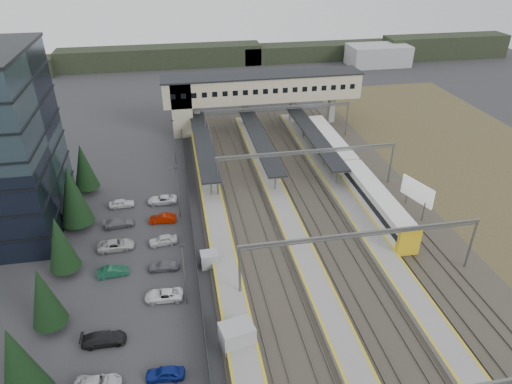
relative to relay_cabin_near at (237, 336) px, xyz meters
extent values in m
plane|color=#2B2B2D|center=(3.37, 14.88, -1.36)|extent=(220.00, 220.00, 0.00)
cone|color=black|center=(-18.63, -3.12, 3.74)|extent=(4.26, 4.26, 8.20)
cylinder|color=black|center=(-18.63, 5.88, -0.76)|extent=(0.44, 0.44, 1.20)
cone|color=black|center=(-18.63, 5.88, 3.04)|extent=(3.54, 3.54, 6.80)
cylinder|color=black|center=(-18.63, 14.88, -0.76)|extent=(0.44, 0.44, 1.20)
cone|color=black|center=(-18.63, 14.88, 3.14)|extent=(3.64, 3.64, 7.00)
cylinder|color=black|center=(-18.63, 24.88, -0.76)|extent=(0.44, 0.44, 1.20)
cone|color=black|center=(-18.63, 24.88, 3.89)|extent=(4.42, 4.42, 8.50)
cylinder|color=black|center=(-18.63, 34.88, -0.76)|extent=(0.44, 0.44, 1.20)
cone|color=black|center=(-18.63, 34.88, 3.24)|extent=(3.74, 3.74, 7.20)
imported|color=silver|center=(-13.13, -2.52, -0.77)|extent=(4.39, 2.33, 1.17)
imported|color=black|center=(-13.13, 2.78, -0.72)|extent=(4.41, 1.81, 1.28)
imported|color=#185037|center=(-13.13, 13.38, -0.75)|extent=(3.78, 1.63, 1.21)
imported|color=#B1B1B1|center=(-13.13, 18.68, -0.71)|extent=(4.74, 2.34, 1.29)
imported|color=slate|center=(-13.13, 23.98, -0.75)|extent=(4.36, 2.14, 1.22)
imported|color=silver|center=(-13.13, 29.28, -0.73)|extent=(3.77, 1.65, 1.26)
imported|color=navy|center=(-7.13, -2.52, -0.75)|extent=(3.72, 1.79, 1.23)
imported|color=white|center=(-7.13, 8.08, -0.77)|extent=(4.41, 2.30, 1.18)
imported|color=slate|center=(-7.13, 13.38, -0.80)|extent=(3.91, 1.81, 1.11)
imported|color=silver|center=(-7.13, 18.68, -0.72)|extent=(3.87, 1.86, 1.28)
imported|color=#991702|center=(-7.13, 23.98, -0.73)|extent=(3.91, 1.66, 1.25)
imported|color=silver|center=(-7.13, 29.28, -0.75)|extent=(4.54, 2.34, 1.23)
cylinder|color=slate|center=(-4.63, 6.88, 2.64)|extent=(0.16, 0.16, 8.00)
cube|color=black|center=(-4.63, 6.88, 6.64)|extent=(0.50, 0.25, 0.15)
cylinder|color=slate|center=(-4.63, 24.88, 2.64)|extent=(0.16, 0.16, 8.00)
cube|color=black|center=(-4.63, 24.88, 6.64)|extent=(0.50, 0.25, 0.15)
cylinder|color=slate|center=(-4.63, 42.88, 2.64)|extent=(0.16, 0.16, 8.00)
cube|color=black|center=(-4.63, 42.88, 6.64)|extent=(0.50, 0.25, 0.15)
cube|color=#26282B|center=(-3.13, 19.88, -0.36)|extent=(0.08, 90.00, 2.00)
cube|color=#9C9EA1|center=(0.00, 0.00, 0.00)|extent=(3.66, 2.97, 2.72)
cube|color=#9C9EA1|center=(-1.49, 13.06, -0.39)|extent=(2.19, 1.85, 1.94)
cube|color=#352F2A|center=(15.37, 19.88, -1.26)|extent=(34.00, 90.00, 0.20)
cube|color=#59544C|center=(2.65, 19.88, -1.08)|extent=(0.08, 90.00, 0.14)
cube|color=#59544C|center=(4.09, 19.88, -1.08)|extent=(0.08, 90.00, 0.14)
cube|color=#59544C|center=(6.65, 19.88, -1.08)|extent=(0.08, 90.00, 0.14)
cube|color=#59544C|center=(8.09, 19.88, -1.08)|extent=(0.08, 90.00, 0.14)
cube|color=#59544C|center=(12.65, 19.88, -1.08)|extent=(0.08, 90.00, 0.14)
cube|color=#59544C|center=(14.09, 19.88, -1.08)|extent=(0.08, 90.00, 0.14)
cube|color=#59544C|center=(16.65, 19.88, -1.08)|extent=(0.08, 90.00, 0.14)
cube|color=#59544C|center=(18.09, 19.88, -1.08)|extent=(0.08, 90.00, 0.14)
cube|color=#59544C|center=(22.65, 19.88, -1.08)|extent=(0.08, 90.00, 0.14)
cube|color=#59544C|center=(24.09, 19.88, -1.08)|extent=(0.08, 90.00, 0.14)
cube|color=#59544C|center=(26.65, 19.88, -1.08)|extent=(0.08, 90.00, 0.14)
cube|color=#59544C|center=(28.09, 19.88, -1.08)|extent=(0.08, 90.00, 0.14)
cube|color=gray|center=(0.37, 19.88, -0.91)|extent=(3.20, 82.00, 0.90)
cube|color=gold|center=(-1.08, 19.88, -0.45)|extent=(0.25, 82.00, 0.02)
cube|color=gold|center=(1.82, 19.88, -0.45)|extent=(0.25, 82.00, 0.02)
cube|color=gray|center=(10.37, 19.88, -0.91)|extent=(3.20, 82.00, 0.90)
cube|color=gold|center=(8.92, 19.88, -0.45)|extent=(0.25, 82.00, 0.02)
cube|color=gold|center=(11.82, 19.88, -0.45)|extent=(0.25, 82.00, 0.02)
cube|color=gray|center=(20.37, 19.88, -0.91)|extent=(3.20, 82.00, 0.90)
cube|color=gold|center=(18.92, 19.88, -0.45)|extent=(0.25, 82.00, 0.02)
cube|color=gold|center=(21.82, 19.88, -0.45)|extent=(0.25, 82.00, 0.02)
cube|color=black|center=(0.37, 41.88, 2.64)|extent=(3.00, 30.00, 0.25)
cube|color=slate|center=(0.37, 41.88, 2.49)|extent=(3.10, 30.00, 0.12)
cylinder|color=slate|center=(0.37, 28.88, 1.04)|extent=(0.20, 0.20, 3.10)
cylinder|color=slate|center=(0.37, 35.38, 1.04)|extent=(0.20, 0.20, 3.10)
cylinder|color=slate|center=(0.37, 41.88, 1.04)|extent=(0.20, 0.20, 3.10)
cylinder|color=slate|center=(0.37, 48.38, 1.04)|extent=(0.20, 0.20, 3.10)
cylinder|color=slate|center=(0.37, 54.88, 1.04)|extent=(0.20, 0.20, 3.10)
cube|color=black|center=(10.37, 41.88, 2.64)|extent=(3.00, 30.00, 0.25)
cube|color=slate|center=(10.37, 41.88, 2.49)|extent=(3.10, 30.00, 0.12)
cylinder|color=slate|center=(10.37, 28.88, 1.04)|extent=(0.20, 0.20, 3.10)
cylinder|color=slate|center=(10.37, 35.38, 1.04)|extent=(0.20, 0.20, 3.10)
cylinder|color=slate|center=(10.37, 41.88, 1.04)|extent=(0.20, 0.20, 3.10)
cylinder|color=slate|center=(10.37, 48.38, 1.04)|extent=(0.20, 0.20, 3.10)
cylinder|color=slate|center=(10.37, 54.88, 1.04)|extent=(0.20, 0.20, 3.10)
cube|color=black|center=(20.37, 41.88, 2.64)|extent=(3.00, 30.00, 0.25)
cube|color=slate|center=(20.37, 41.88, 2.49)|extent=(3.10, 30.00, 0.12)
cylinder|color=slate|center=(20.37, 28.88, 1.04)|extent=(0.20, 0.20, 3.10)
cylinder|color=slate|center=(20.37, 35.38, 1.04)|extent=(0.20, 0.20, 3.10)
cylinder|color=slate|center=(20.37, 41.88, 1.04)|extent=(0.20, 0.20, 3.10)
cylinder|color=slate|center=(20.37, 48.38, 1.04)|extent=(0.20, 0.20, 3.10)
cylinder|color=slate|center=(20.37, 54.88, 1.04)|extent=(0.20, 0.20, 3.10)
cube|color=#A19880|center=(13.87, 56.88, 7.14)|extent=(40.00, 6.00, 5.00)
cube|color=black|center=(13.87, 56.88, 9.69)|extent=(40.40, 6.40, 0.30)
cube|color=#A19880|center=(-2.63, 56.88, 4.14)|extent=(4.00, 6.00, 11.00)
cube|color=black|center=(-4.13, 53.86, 7.24)|extent=(1.00, 0.06, 1.00)
cube|color=black|center=(-2.13, 53.86, 7.24)|extent=(1.00, 0.06, 1.00)
cube|color=black|center=(-0.13, 53.86, 7.24)|extent=(1.00, 0.06, 1.00)
cube|color=black|center=(1.87, 53.86, 7.24)|extent=(1.00, 0.06, 1.00)
cube|color=black|center=(3.87, 53.86, 7.24)|extent=(1.00, 0.06, 1.00)
cube|color=black|center=(5.87, 53.86, 7.24)|extent=(1.00, 0.06, 1.00)
cube|color=black|center=(7.87, 53.86, 7.24)|extent=(1.00, 0.06, 1.00)
cube|color=black|center=(9.87, 53.86, 7.24)|extent=(1.00, 0.06, 1.00)
cube|color=black|center=(11.87, 53.86, 7.24)|extent=(1.00, 0.06, 1.00)
cube|color=black|center=(13.87, 53.86, 7.24)|extent=(1.00, 0.06, 1.00)
cube|color=black|center=(15.87, 53.86, 7.24)|extent=(1.00, 0.06, 1.00)
cube|color=black|center=(17.87, 53.86, 7.24)|extent=(1.00, 0.06, 1.00)
cube|color=black|center=(19.87, 53.86, 7.24)|extent=(1.00, 0.06, 1.00)
cube|color=black|center=(21.87, 53.86, 7.24)|extent=(1.00, 0.06, 1.00)
cube|color=black|center=(23.87, 53.86, 7.24)|extent=(1.00, 0.06, 1.00)
cube|color=black|center=(25.87, 53.86, 7.24)|extent=(1.00, 0.06, 1.00)
cube|color=black|center=(27.87, 53.86, 7.24)|extent=(1.00, 0.06, 1.00)
cube|color=black|center=(29.87, 53.86, 7.24)|extent=(1.00, 0.06, 1.00)
cube|color=black|center=(31.87, 53.86, 7.24)|extent=(1.00, 0.06, 1.00)
cube|color=gray|center=(-1.13, 56.88, 1.64)|extent=(1.20, 1.60, 6.00)
cube|color=gray|center=(0.37, 56.88, 1.64)|extent=(1.20, 1.60, 6.00)
cube|color=gray|center=(10.37, 56.88, 1.64)|extent=(1.20, 1.60, 6.00)
cube|color=gray|center=(20.37, 56.88, 1.64)|extent=(1.20, 1.60, 6.00)
cube|color=gray|center=(28.87, 56.88, 1.64)|extent=(1.20, 1.60, 6.00)
cylinder|color=slate|center=(1.37, 6.88, 2.14)|extent=(0.28, 0.28, 7.00)
cylinder|color=slate|center=(29.37, 6.88, 2.14)|extent=(0.28, 0.28, 7.00)
cube|color=slate|center=(15.37, 6.88, 5.64)|extent=(28.40, 0.25, 0.35)
cube|color=slate|center=(15.37, 6.88, 5.24)|extent=(28.40, 0.12, 0.12)
cylinder|color=slate|center=(1.37, 28.88, 2.14)|extent=(0.28, 0.28, 7.00)
cylinder|color=slate|center=(29.37, 28.88, 2.14)|extent=(0.28, 0.28, 7.00)
cube|color=slate|center=(15.37, 28.88, 5.64)|extent=(28.40, 0.25, 0.35)
cube|color=slate|center=(15.37, 28.88, 5.24)|extent=(28.40, 0.12, 0.12)
cylinder|color=slate|center=(1.37, 48.88, 2.14)|extent=(0.28, 0.28, 7.00)
cylinder|color=slate|center=(29.37, 48.88, 2.14)|extent=(0.28, 0.28, 7.00)
cube|color=slate|center=(15.37, 48.88, 5.64)|extent=(28.40, 0.25, 0.35)
cube|color=slate|center=(15.37, 48.88, 5.24)|extent=(28.40, 0.12, 0.12)
cube|color=silver|center=(23.37, 20.36, 0.80)|extent=(2.88, 19.97, 3.70)
cube|color=black|center=(23.37, 20.36, 1.21)|extent=(2.94, 19.37, 0.93)
cube|color=slate|center=(23.37, 20.36, -0.79)|extent=(2.47, 18.57, 0.51)
cube|color=silver|center=(23.37, 40.94, 0.80)|extent=(2.88, 19.97, 3.70)
cube|color=black|center=(23.37, 40.94, 1.21)|extent=(2.94, 19.37, 0.93)
cube|color=slate|center=(23.37, 40.94, -0.79)|extent=(2.47, 18.57, 0.51)
cube|color=gold|center=(23.37, 10.48, 0.80)|extent=(2.90, 0.90, 3.70)
cylinder|color=slate|center=(29.21, 17.30, 0.23)|extent=(0.20, 0.20, 3.18)
cylinder|color=slate|center=(29.21, 22.27, 0.23)|extent=(0.20, 0.20, 3.18)
cube|color=white|center=(29.21, 19.79, 2.22)|extent=(1.98, 5.72, 2.98)
cube|color=black|center=(-6.63, 109.88, 1.64)|extent=(60.00, 8.00, 6.00)
cube|color=black|center=(43.37, 109.88, 1.14)|extent=(50.00, 8.00, 5.00)
cube|color=black|center=(83.37, 104.88, 2.14)|extent=(40.00, 8.00, 7.00)
cube|color=#9C9EA1|center=(58.37, 99.88, 1.64)|extent=(18.00, 10.00, 6.00)
camera|label=1|loc=(-4.00, -31.70, 34.91)|focal=32.00mm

